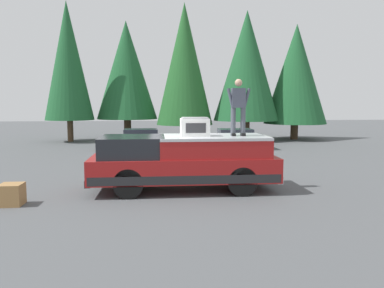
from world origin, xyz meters
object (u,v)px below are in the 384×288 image
Objects in this scene: pickup_truck at (184,162)px; parked_car_white at (234,139)px; wooden_crate at (12,195)px; compressor_unit at (195,127)px; person_on_truck_bed at (238,106)px; parked_car_black at (140,139)px.

parked_car_white is (9.93, -3.58, -0.29)m from pickup_truck.
parked_car_white is 13.85m from wooden_crate.
compressor_unit is 0.50× the size of person_on_truck_bed.
pickup_truck reaches higher than parked_car_black.
pickup_truck is at bearing -74.31° from wooden_crate.
wooden_crate is (-1.21, 6.19, -2.27)m from person_on_truck_bed.
parked_car_white is 1.00× the size of parked_car_black.
parked_car_black is at bearing 9.73° from pickup_truck.
parked_car_white and parked_car_black have the same top height.
compressor_unit reaches higher than pickup_truck.
parked_car_black is (10.42, 3.40, -1.97)m from person_on_truck_bed.
wooden_crate is at bearing 101.05° from person_on_truck_bed.
parked_car_black is at bearing 18.10° from person_on_truck_bed.
person_on_truck_bed is at bearing -91.02° from compressor_unit.
compressor_unit is 10.69m from parked_car_black.
person_on_truck_bed is 0.41× the size of parked_car_white.
pickup_truck is 10.55m from parked_car_white.
pickup_truck is 10.50m from parked_car_black.
wooden_crate is (-11.21, 8.13, -0.30)m from parked_car_white.
pickup_truck reaches higher than wooden_crate.
wooden_crate is (-1.23, 4.88, -1.65)m from compressor_unit.
pickup_truck is at bearing 87.48° from person_on_truck_bed.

